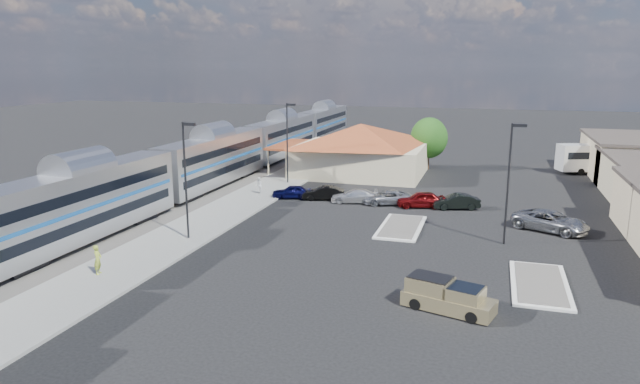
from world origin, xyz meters
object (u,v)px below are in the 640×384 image
(station_depot, at_px, (360,149))
(pickup_truck, at_px, (449,297))
(coach_bus, at_px, (605,157))
(suv, at_px, (551,221))

(station_depot, xyz_separation_m, pickup_truck, (13.54, -37.32, -2.33))
(pickup_truck, relative_size, coach_bus, 0.45)
(station_depot, height_order, pickup_truck, station_depot)
(station_depot, bearing_deg, pickup_truck, -70.06)
(pickup_truck, height_order, suv, pickup_truck)
(station_depot, height_order, coach_bus, station_depot)
(station_depot, bearing_deg, suv, -43.84)
(station_depot, relative_size, coach_bus, 1.61)
(station_depot, xyz_separation_m, coach_bus, (28.56, 9.31, -1.05))
(pickup_truck, xyz_separation_m, suv, (6.62, 17.97, 0.02))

